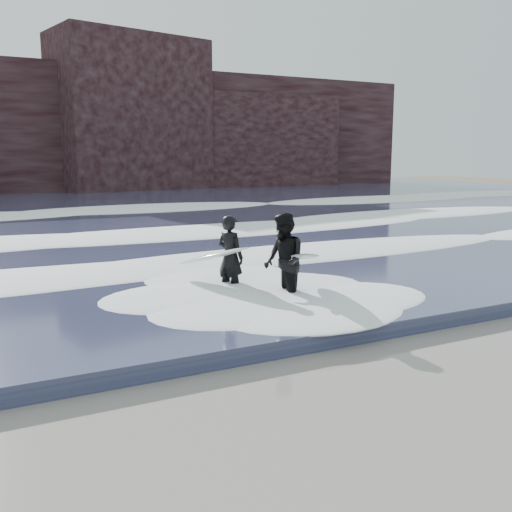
% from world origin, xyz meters
% --- Properties ---
extents(ground, '(120.00, 120.00, 0.00)m').
position_xyz_m(ground, '(0.00, 0.00, 0.00)').
color(ground, olive).
rests_on(ground, ground).
extents(sea, '(90.00, 52.00, 0.30)m').
position_xyz_m(sea, '(0.00, 29.00, 0.15)').
color(sea, '#2E3352').
rests_on(sea, ground).
extents(headland, '(70.00, 9.00, 10.00)m').
position_xyz_m(headland, '(0.00, 46.00, 5.00)').
color(headland, black).
rests_on(headland, ground).
extents(foam_near, '(60.00, 3.20, 0.20)m').
position_xyz_m(foam_near, '(0.00, 9.00, 0.40)').
color(foam_near, white).
rests_on(foam_near, sea).
extents(foam_mid, '(60.00, 4.00, 0.24)m').
position_xyz_m(foam_mid, '(0.00, 16.00, 0.42)').
color(foam_mid, white).
rests_on(foam_mid, sea).
extents(foam_far, '(60.00, 4.80, 0.30)m').
position_xyz_m(foam_far, '(0.00, 25.00, 0.45)').
color(foam_far, white).
rests_on(foam_far, sea).
extents(surfer_left, '(1.40, 2.20, 1.81)m').
position_xyz_m(surfer_left, '(1.31, 6.89, 0.91)').
color(surfer_left, black).
rests_on(surfer_left, ground).
extents(surfer_right, '(1.48, 2.14, 1.94)m').
position_xyz_m(surfer_right, '(2.00, 5.55, 0.98)').
color(surfer_right, black).
rests_on(surfer_right, ground).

